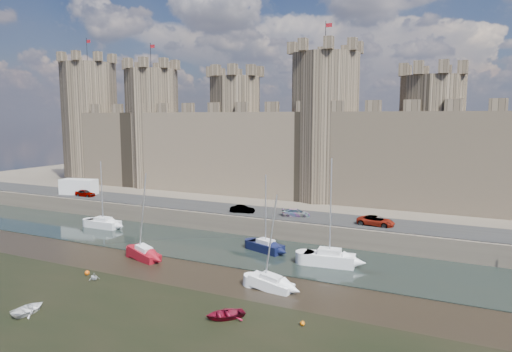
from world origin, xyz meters
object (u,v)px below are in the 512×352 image
object	(u,v)px
car_2	(296,213)
sailboat_0	(103,223)
sailboat_2	(329,258)
car_1	(242,209)
car_0	(85,193)
sailboat_1	(266,246)
sailboat_5	(271,283)
car_3	(376,221)
sailboat_4	(144,253)
van	(79,187)

from	to	relation	value
car_2	sailboat_0	distance (m)	27.46
sailboat_0	sailboat_2	size ratio (longest dim) A/B	0.83
car_1	car_2	size ratio (longest dim) A/B	0.91
car_2	sailboat_2	size ratio (longest dim) A/B	0.32
car_0	sailboat_1	bearing A→B (deg)	-102.09
sailboat_1	sailboat_5	distance (m)	11.70
sailboat_2	sailboat_5	distance (m)	9.28
car_0	car_1	world-z (taller)	car_0
car_1	sailboat_5	xyz separation A→B (m)	(12.33, -18.17, -2.39)
car_0	sailboat_2	distance (m)	45.89
car_1	car_0	bearing A→B (deg)	76.79
car_0	car_2	bearing A→B (deg)	-88.58
car_0	sailboat_1	size ratio (longest dim) A/B	0.40
car_2	car_3	distance (m)	10.64
sailboat_2	sailboat_4	distance (m)	20.35
car_0	sailboat_2	world-z (taller)	sailboat_2
car_1	car_3	distance (m)	18.14
sailboat_0	car_2	bearing A→B (deg)	16.75
sailboat_4	sailboat_1	bearing A→B (deg)	52.87
car_1	van	xyz separation A→B (m)	(-31.99, 1.13, 0.78)
car_1	sailboat_5	bearing A→B (deg)	-158.67
car_3	van	distance (m)	50.13
car_0	sailboat_0	world-z (taller)	sailboat_0
sailboat_0	sailboat_1	xyz separation A→B (m)	(25.63, -0.52, -0.01)
car_1	sailboat_4	xyz separation A→B (m)	(-3.92, -16.18, -2.33)
car_0	van	size ratio (longest dim) A/B	0.59
car_2	van	world-z (taller)	van
car_1	car_3	xyz separation A→B (m)	(18.14, 0.44, 0.07)
car_3	car_1	bearing A→B (deg)	96.38
car_1	sailboat_2	distance (m)	18.04
sailboat_0	sailboat_4	size ratio (longest dim) A/B	0.97
car_0	car_2	xyz separation A→B (m)	(37.08, 0.83, -0.08)
car_0	car_3	distance (m)	47.70
car_0	sailboat_2	size ratio (longest dim) A/B	0.31
sailboat_5	van	bearing A→B (deg)	162.10
car_0	car_3	bearing A→B (deg)	-89.58
van	sailboat_1	bearing A→B (deg)	-25.13
car_1	van	distance (m)	32.02
car_2	sailboat_4	world-z (taller)	sailboat_4
car_0	sailboat_5	size ratio (longest dim) A/B	0.40
van	sailboat_2	xyz separation A→B (m)	(47.24, -10.51, -2.95)
car_1	sailboat_2	bearing A→B (deg)	-134.39
sailboat_0	sailboat_4	distance (m)	17.18
sailboat_1	sailboat_4	world-z (taller)	sailboat_4
car_3	sailboat_2	world-z (taller)	sailboat_2
sailboat_1	van	bearing A→B (deg)	-173.76
car_1	car_2	xyz separation A→B (m)	(7.52, 1.03, -0.02)
car_0	van	bearing A→B (deg)	69.04
car_0	sailboat_1	xyz separation A→B (m)	(36.62, -7.93, -2.37)
car_2	sailboat_2	xyz separation A→B (m)	(7.74, -10.41, -2.15)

